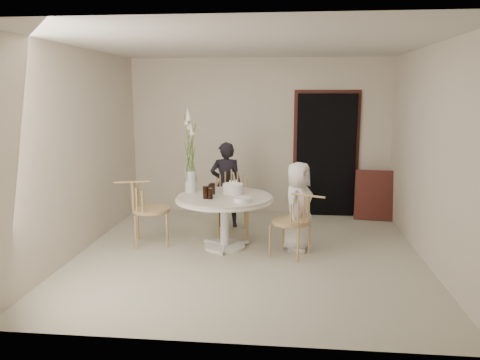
# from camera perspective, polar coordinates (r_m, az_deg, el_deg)

# --- Properties ---
(ground) EXTENTS (4.50, 4.50, 0.00)m
(ground) POSITION_cam_1_polar(r_m,az_deg,el_deg) (6.28, 1.04, -9.05)
(ground) COLOR beige
(ground) RESTS_ON ground
(room_shell) EXTENTS (4.50, 4.50, 4.50)m
(room_shell) POSITION_cam_1_polar(r_m,az_deg,el_deg) (5.93, 1.09, 5.84)
(room_shell) COLOR silver
(room_shell) RESTS_ON ground
(doorway) EXTENTS (1.00, 0.10, 2.10)m
(doorway) POSITION_cam_1_polar(r_m,az_deg,el_deg) (8.18, 10.43, 2.97)
(doorway) COLOR black
(doorway) RESTS_ON ground
(door_trim) EXTENTS (1.12, 0.03, 2.22)m
(door_trim) POSITION_cam_1_polar(r_m,az_deg,el_deg) (8.21, 10.42, 3.42)
(door_trim) COLOR #5C271F
(door_trim) RESTS_ON ground
(table) EXTENTS (1.33, 1.33, 0.73)m
(table) POSITION_cam_1_polar(r_m,az_deg,el_deg) (6.38, -1.90, -2.97)
(table) COLOR white
(table) RESTS_ON ground
(picture_frame) EXTENTS (0.65, 0.26, 0.84)m
(picture_frame) POSITION_cam_1_polar(r_m,az_deg,el_deg) (8.16, 16.02, -1.80)
(picture_frame) COLOR #5C271F
(picture_frame) RESTS_ON ground
(chair_far) EXTENTS (0.57, 0.61, 0.94)m
(chair_far) POSITION_cam_1_polar(r_m,az_deg,el_deg) (7.21, -1.00, -1.44)
(chair_far) COLOR tan
(chair_far) RESTS_ON ground
(chair_right) EXTENTS (0.62, 0.60, 0.85)m
(chair_right) POSITION_cam_1_polar(r_m,az_deg,el_deg) (6.08, 7.21, -4.37)
(chair_right) COLOR tan
(chair_right) RESTS_ON ground
(chair_left) EXTENTS (0.62, 0.59, 0.92)m
(chair_left) POSITION_cam_1_polar(r_m,az_deg,el_deg) (6.68, -11.90, -2.78)
(chair_left) COLOR tan
(chair_left) RESTS_ON ground
(girl) EXTENTS (0.54, 0.39, 1.36)m
(girl) POSITION_cam_1_polar(r_m,az_deg,el_deg) (7.41, -1.72, -0.56)
(girl) COLOR black
(girl) RESTS_ON ground
(boy) EXTENTS (0.58, 0.69, 1.21)m
(boy) POSITION_cam_1_polar(r_m,az_deg,el_deg) (6.35, 7.08, -3.21)
(boy) COLOR white
(boy) RESTS_ON ground
(birthday_cake) EXTENTS (0.28, 0.28, 0.19)m
(birthday_cake) POSITION_cam_1_polar(r_m,az_deg,el_deg) (6.51, -0.87, -1.05)
(birthday_cake) COLOR white
(birthday_cake) RESTS_ON table
(cola_tumbler_a) EXTENTS (0.09, 0.09, 0.17)m
(cola_tumbler_a) POSITION_cam_1_polar(r_m,az_deg,el_deg) (6.20, -4.20, -1.51)
(cola_tumbler_a) COLOR black
(cola_tumbler_a) RESTS_ON table
(cola_tumbler_b) EXTENTS (0.08, 0.08, 0.14)m
(cola_tumbler_b) POSITION_cam_1_polar(r_m,az_deg,el_deg) (6.17, -3.63, -1.67)
(cola_tumbler_b) COLOR black
(cola_tumbler_b) RESTS_ON table
(cola_tumbler_c) EXTENTS (0.09, 0.09, 0.16)m
(cola_tumbler_c) POSITION_cam_1_polar(r_m,az_deg,el_deg) (6.46, -3.38, -1.05)
(cola_tumbler_c) COLOR black
(cola_tumbler_c) RESTS_ON table
(cola_tumbler_d) EXTENTS (0.07, 0.07, 0.14)m
(cola_tumbler_d) POSITION_cam_1_polar(r_m,az_deg,el_deg) (6.47, -3.62, -1.14)
(cola_tumbler_d) COLOR black
(cola_tumbler_d) RESTS_ON table
(plate_stack) EXTENTS (0.27, 0.27, 0.06)m
(plate_stack) POSITION_cam_1_polar(r_m,az_deg,el_deg) (6.02, 0.27, -2.41)
(plate_stack) COLOR white
(plate_stack) RESTS_ON table
(flower_vase) EXTENTS (0.16, 0.16, 1.20)m
(flower_vase) POSITION_cam_1_polar(r_m,az_deg,el_deg) (6.56, -6.08, 2.79)
(flower_vase) COLOR silver
(flower_vase) RESTS_ON table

